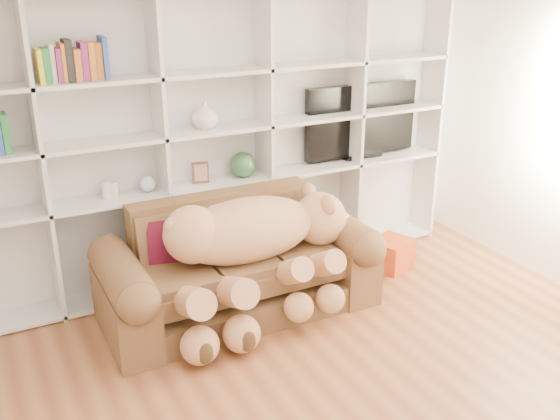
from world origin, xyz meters
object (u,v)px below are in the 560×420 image
tv (361,121)px  gift_box (391,253)px  teddy_bear (253,245)px  sofa (238,272)px

tv → gift_box: bearing=-92.8°
teddy_bear → tv: tv is taller
sofa → tv: size_ratio=1.82×
teddy_bear → sofa: bearing=97.5°
gift_box → tv: bearing=87.2°
sofa → teddy_bear: teddy_bear is taller
sofa → teddy_bear: bearing=-73.5°
sofa → tv: (1.53, 0.65, 0.87)m
tv → sofa: bearing=-156.9°
teddy_bear → tv: bearing=20.1°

